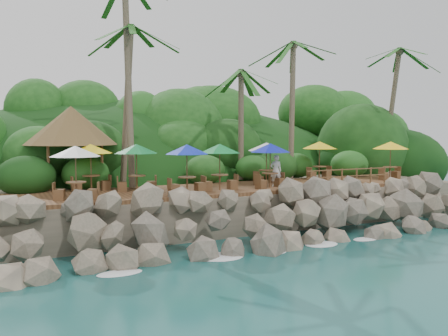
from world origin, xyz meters
name	(u,v)px	position (x,y,z in m)	size (l,w,h in m)	color
ground	(281,252)	(0.00, 0.00, 0.00)	(140.00, 140.00, 0.00)	#19514F
land_base	(167,190)	(0.00, 16.00, 1.05)	(32.00, 25.20, 2.10)	gray
jungle_hill	(140,192)	(0.00, 23.50, 0.00)	(44.80, 28.00, 15.40)	#143811
seawall	(259,219)	(0.00, 2.00, 1.15)	(29.00, 4.00, 2.30)	gray
terrace	(224,189)	(0.00, 6.00, 2.20)	(26.00, 5.00, 0.20)	brown
jungle_foliage	(171,205)	(0.00, 15.00, 0.00)	(44.00, 16.00, 12.00)	#143811
foam_line	(278,250)	(0.00, 0.30, 0.03)	(25.20, 0.80, 0.06)	white
palms	(204,27)	(0.07, 8.90, 11.77)	(36.97, 6.89, 13.29)	brown
palapa	(71,126)	(-7.68, 10.02, 5.79)	(5.22, 5.22, 4.60)	brown
dining_clusters	(228,151)	(0.14, 5.81, 4.37)	(22.37, 5.33, 2.50)	brown
railing	(349,175)	(7.03, 3.65, 2.91)	(6.10, 0.10, 1.00)	brown
waiter	(276,171)	(2.85, 5.06, 3.21)	(0.66, 0.43, 1.82)	white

